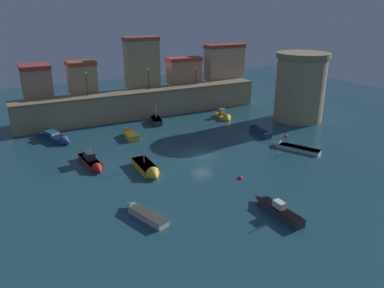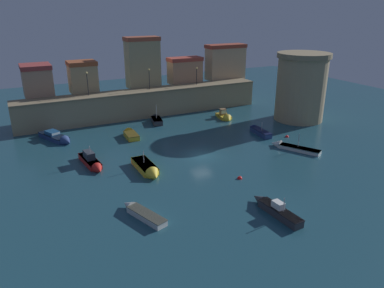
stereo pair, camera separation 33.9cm
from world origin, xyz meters
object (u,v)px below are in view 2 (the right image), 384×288
(moored_boat_0, at_px, (148,169))
(moored_boat_2, at_px, (258,131))
(moored_boat_7, at_px, (141,212))
(mooring_buoy_0, at_px, (240,179))
(quay_lamp_1, at_px, (149,76))
(moored_boat_5, at_px, (156,120))
(moored_boat_1, at_px, (92,162))
(quay_lamp_0, at_px, (87,80))
(moored_boat_8, at_px, (130,134))
(fortress_tower, at_px, (301,87))
(moored_boat_3, at_px, (274,209))
(moored_boat_4, at_px, (291,147))
(mooring_buoy_1, at_px, (287,137))
(moored_boat_6, at_px, (225,117))
(moored_boat_9, at_px, (58,138))
(quay_lamp_2, at_px, (197,73))

(moored_boat_0, distance_m, moored_boat_2, 21.04)
(moored_boat_7, xyz_separation_m, mooring_buoy_0, (12.68, 2.46, -0.34))
(quay_lamp_1, distance_m, moored_boat_5, 8.17)
(moored_boat_0, relative_size, moored_boat_1, 0.96)
(quay_lamp_0, height_order, moored_boat_8, quay_lamp_0)
(fortress_tower, distance_m, moored_boat_3, 33.06)
(quay_lamp_0, relative_size, mooring_buoy_0, 6.81)
(quay_lamp_1, relative_size, moored_boat_2, 0.63)
(fortress_tower, relative_size, moored_boat_5, 2.48)
(fortress_tower, bearing_deg, moored_boat_8, 171.39)
(moored_boat_1, bearing_deg, moored_boat_4, 69.77)
(mooring_buoy_1, bearing_deg, mooring_buoy_0, -148.57)
(moored_boat_3, bearing_deg, moored_boat_6, -26.13)
(moored_boat_2, bearing_deg, mooring_buoy_1, -134.54)
(quay_lamp_1, bearing_deg, moored_boat_4, -65.76)
(moored_boat_3, xyz_separation_m, moored_boat_8, (-5.42, 27.17, -0.06))
(moored_boat_4, height_order, mooring_buoy_0, moored_boat_4)
(moored_boat_8, relative_size, mooring_buoy_0, 7.79)
(quay_lamp_1, distance_m, moored_boat_9, 19.46)
(moored_boat_5, xyz_separation_m, moored_boat_8, (-6.22, -5.13, -0.05))
(moored_boat_4, relative_size, mooring_buoy_1, 12.33)
(moored_boat_2, height_order, moored_boat_6, moored_boat_2)
(moored_boat_4, height_order, moored_boat_8, moored_boat_4)
(moored_boat_5, bearing_deg, moored_boat_2, -124.14)
(moored_boat_2, bearing_deg, quay_lamp_2, 11.23)
(quay_lamp_2, relative_size, mooring_buoy_0, 5.65)
(moored_boat_9, bearing_deg, mooring_buoy_1, 42.57)
(quay_lamp_1, relative_size, moored_boat_0, 0.58)
(moored_boat_1, distance_m, moored_boat_7, 13.72)
(quay_lamp_1, relative_size, mooring_buoy_1, 6.60)
(fortress_tower, relative_size, mooring_buoy_0, 19.87)
(moored_boat_2, distance_m, moored_boat_9, 30.02)
(quay_lamp_1, bearing_deg, quay_lamp_2, 0.00)
(fortress_tower, bearing_deg, quay_lamp_2, 131.17)
(moored_boat_2, xyz_separation_m, mooring_buoy_1, (2.83, -3.36, -0.41))
(fortress_tower, bearing_deg, moored_boat_0, -163.98)
(quay_lamp_2, bearing_deg, mooring_buoy_1, -77.36)
(quay_lamp_2, bearing_deg, moored_boat_2, -84.09)
(moored_boat_1, bearing_deg, quay_lamp_0, 161.90)
(mooring_buoy_1, bearing_deg, moored_boat_9, 155.91)
(mooring_buoy_0, bearing_deg, quay_lamp_0, 109.33)
(quay_lamp_0, relative_size, quay_lamp_2, 1.20)
(moored_boat_0, xyz_separation_m, moored_boat_1, (-5.44, 4.89, 0.08))
(moored_boat_7, height_order, mooring_buoy_1, moored_boat_7)
(moored_boat_2, distance_m, mooring_buoy_0, 16.69)
(quay_lamp_0, height_order, moored_boat_7, quay_lamp_0)
(quay_lamp_0, distance_m, moored_boat_9, 11.48)
(quay_lamp_2, relative_size, moored_boat_0, 0.51)
(moored_boat_2, xyz_separation_m, moored_boat_5, (-11.91, 12.51, 0.04))
(moored_boat_0, xyz_separation_m, moored_boat_4, (20.21, -1.61, -0.15))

